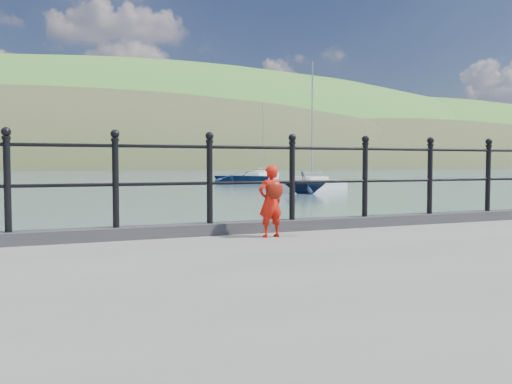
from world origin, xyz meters
name	(u,v)px	position (x,y,z in m)	size (l,w,h in m)	color
ground	(248,303)	(0.00, 0.00, 0.00)	(600.00, 600.00, 0.00)	#2D4251
kerb	(252,227)	(0.00, -0.15, 1.07)	(60.00, 0.30, 0.15)	#28282B
railing	(252,172)	(0.00, -0.15, 1.82)	(18.11, 0.11, 1.20)	black
far_shore	(129,218)	(38.34, 239.41, -22.57)	(830.00, 200.00, 156.00)	#333A21
child	(271,200)	(0.03, -0.68, 1.47)	(0.36, 0.31, 0.91)	red
launch_blue	(244,177)	(16.34, 41.85, 0.61)	(4.20, 5.88, 1.22)	navy
launch_navy	(305,183)	(13.54, 23.91, 0.71)	(2.33, 2.70, 1.42)	black
sailboat_near	(312,186)	(16.01, 27.53, 0.34)	(7.02, 4.93, 9.42)	silver
sailboat_far	(263,175)	(27.72, 63.48, 0.34)	(6.85, 6.69, 10.58)	white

